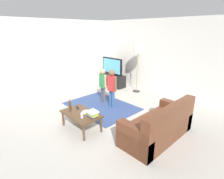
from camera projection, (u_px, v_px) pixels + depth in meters
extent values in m
plane|color=#B2ADA3|center=(97.00, 116.00, 5.00)|extent=(7.80, 7.80, 0.00)
cube|color=silver|center=(159.00, 57.00, 6.52)|extent=(6.00, 0.12, 2.70)
cube|color=silver|center=(45.00, 57.00, 6.62)|extent=(0.12, 6.00, 2.70)
cube|color=#33477A|center=(101.00, 106.00, 5.64)|extent=(2.20, 1.60, 0.01)
cube|color=black|center=(112.00, 80.00, 7.62)|extent=(1.20, 0.44, 0.50)
cube|color=black|center=(112.00, 84.00, 7.64)|extent=(1.10, 0.32, 0.03)
cube|color=black|center=(112.00, 74.00, 7.53)|extent=(0.44, 0.28, 0.03)
cube|color=black|center=(112.00, 66.00, 7.41)|extent=(1.10, 0.07, 0.68)
cube|color=#59B2D8|center=(111.00, 66.00, 7.39)|extent=(1.00, 0.01, 0.58)
cube|color=brown|center=(157.00, 129.00, 3.96)|extent=(0.80, 1.80, 0.42)
cube|color=brown|center=(170.00, 125.00, 3.68)|extent=(0.20, 1.80, 0.86)
cube|color=brown|center=(134.00, 140.00, 3.41)|extent=(0.80, 0.20, 0.60)
cube|color=brown|center=(175.00, 114.00, 4.45)|extent=(0.80, 0.20, 0.60)
cube|color=#B22823|center=(177.00, 109.00, 4.10)|extent=(0.10, 0.32, 0.32)
cylinder|color=#262626|center=(136.00, 91.00, 6.97)|extent=(0.28, 0.28, 0.02)
cylinder|color=#99844C|center=(137.00, 73.00, 6.73)|extent=(0.03, 0.03, 1.50)
cylinder|color=silver|center=(138.00, 49.00, 6.45)|extent=(0.36, 0.36, 0.28)
cylinder|color=#4C4C59|center=(102.00, 94.00, 5.94)|extent=(0.09, 0.09, 0.52)
cylinder|color=#4C4C59|center=(104.00, 95.00, 5.84)|extent=(0.09, 0.09, 0.52)
cube|color=#338C4C|center=(103.00, 81.00, 5.74)|extent=(0.27, 0.18, 0.44)
sphere|color=tan|center=(103.00, 71.00, 5.64)|extent=(0.18, 0.18, 0.18)
cylinder|color=tan|center=(100.00, 79.00, 5.85)|extent=(0.07, 0.07, 0.40)
cylinder|color=tan|center=(105.00, 81.00, 5.61)|extent=(0.07, 0.07, 0.40)
cylinder|color=#33598C|center=(110.00, 98.00, 5.55)|extent=(0.09, 0.09, 0.54)
cylinder|color=#33598C|center=(113.00, 99.00, 5.46)|extent=(0.09, 0.09, 0.54)
cube|color=red|center=(112.00, 83.00, 5.34)|extent=(0.26, 0.15, 0.46)
sphere|color=brown|center=(112.00, 73.00, 5.24)|extent=(0.19, 0.19, 0.19)
cylinder|color=brown|center=(108.00, 82.00, 5.46)|extent=(0.07, 0.07, 0.42)
cylinder|color=brown|center=(115.00, 84.00, 5.22)|extent=(0.07, 0.07, 0.42)
cube|color=#513823|center=(81.00, 114.00, 4.24)|extent=(1.00, 0.60, 0.04)
cylinder|color=#513823|center=(63.00, 119.00, 4.45)|extent=(0.05, 0.05, 0.38)
cylinder|color=#513823|center=(84.00, 133.00, 3.83)|extent=(0.05, 0.05, 0.38)
cylinder|color=#513823|center=(80.00, 113.00, 4.78)|extent=(0.05, 0.05, 0.38)
cylinder|color=#513823|center=(101.00, 125.00, 4.16)|extent=(0.05, 0.05, 0.38)
cube|color=#334CA5|center=(93.00, 116.00, 4.07)|extent=(0.25, 0.20, 0.03)
cube|color=yellow|center=(92.00, 115.00, 4.06)|extent=(0.28, 0.17, 0.03)
cube|color=#388C4C|center=(92.00, 113.00, 4.07)|extent=(0.25, 0.22, 0.02)
cube|color=white|center=(92.00, 112.00, 4.05)|extent=(0.24, 0.23, 0.04)
cylinder|color=#4C3319|center=(70.00, 106.00, 4.31)|extent=(0.06, 0.06, 0.24)
cylinder|color=#4C3319|center=(70.00, 101.00, 4.26)|extent=(0.02, 0.02, 0.06)
cube|color=black|center=(78.00, 108.00, 4.50)|extent=(0.18, 0.10, 0.02)
cylinder|color=silver|center=(82.00, 116.00, 3.98)|extent=(0.07, 0.07, 0.12)
cylinder|color=white|center=(86.00, 112.00, 4.27)|extent=(0.22, 0.22, 0.02)
cube|color=silver|center=(87.00, 112.00, 4.26)|extent=(0.12, 0.11, 0.01)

